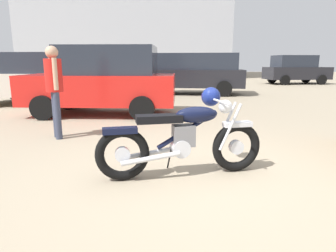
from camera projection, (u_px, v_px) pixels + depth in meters
name	position (u px, v px, depth m)	size (l,w,h in m)	color
ground_plane	(210.00, 175.00, 3.69)	(80.00, 80.00, 0.00)	gray
vintage_motorcycle	(186.00, 136.00, 3.61)	(2.03, 0.88, 1.07)	black
bystander	(54.00, 83.00, 5.26)	(0.30, 0.40, 1.66)	#383D51
red_hatchback_near	(39.00, 79.00, 9.63)	(4.21, 1.94, 1.67)	black
white_estate_far	(103.00, 80.00, 7.71)	(3.94, 1.90, 1.78)	black
silver_sedan_mid	(94.00, 70.00, 17.13)	(4.12, 2.30, 1.78)	black
dark_sedan_left	(191.00, 72.00, 12.79)	(4.79, 2.18, 1.74)	black
blue_hatchback_right	(296.00, 69.00, 18.61)	(4.15, 2.39, 1.78)	black
industrial_building	(135.00, 28.00, 30.48)	(19.68, 13.97, 18.16)	#9EA0A8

